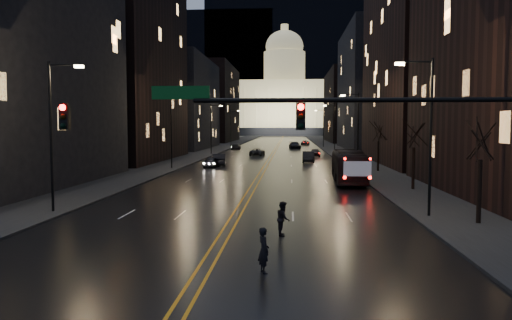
% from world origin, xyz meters
% --- Properties ---
extents(ground, '(900.00, 900.00, 0.00)m').
position_xyz_m(ground, '(0.00, 0.00, 0.00)').
color(ground, black).
rests_on(ground, ground).
extents(road, '(20.00, 320.00, 0.02)m').
position_xyz_m(road, '(0.00, 130.00, 0.01)').
color(road, black).
rests_on(road, ground).
extents(sidewalk_left, '(8.00, 320.00, 0.16)m').
position_xyz_m(sidewalk_left, '(-14.00, 130.00, 0.08)').
color(sidewalk_left, black).
rests_on(sidewalk_left, ground).
extents(sidewalk_right, '(8.00, 320.00, 0.16)m').
position_xyz_m(sidewalk_right, '(14.00, 130.00, 0.08)').
color(sidewalk_right, black).
rests_on(sidewalk_right, ground).
extents(center_line, '(0.62, 320.00, 0.01)m').
position_xyz_m(center_line, '(0.00, 130.00, 0.03)').
color(center_line, orange).
rests_on(center_line, road).
extents(building_left_near, '(12.00, 28.00, 22.00)m').
position_xyz_m(building_left_near, '(-21.00, 22.00, 11.00)').
color(building_left_near, black).
rests_on(building_left_near, ground).
extents(building_left_mid, '(12.00, 30.00, 28.00)m').
position_xyz_m(building_left_mid, '(-21.00, 54.00, 14.00)').
color(building_left_mid, black).
rests_on(building_left_mid, ground).
extents(building_left_far, '(12.00, 34.00, 20.00)m').
position_xyz_m(building_left_far, '(-21.00, 92.00, 10.00)').
color(building_left_far, black).
rests_on(building_left_far, ground).
extents(building_left_dist, '(12.00, 40.00, 24.00)m').
position_xyz_m(building_left_dist, '(-21.00, 140.00, 12.00)').
color(building_left_dist, black).
rests_on(building_left_dist, ground).
extents(building_right_tall, '(12.00, 30.00, 38.00)m').
position_xyz_m(building_right_tall, '(21.00, 50.00, 19.00)').
color(building_right_tall, black).
rests_on(building_right_tall, ground).
extents(building_right_mid, '(12.00, 34.00, 26.00)m').
position_xyz_m(building_right_mid, '(21.00, 92.00, 13.00)').
color(building_right_mid, black).
rests_on(building_right_mid, ground).
extents(building_right_dist, '(12.00, 40.00, 22.00)m').
position_xyz_m(building_right_dist, '(21.00, 140.00, 11.00)').
color(building_right_dist, black).
rests_on(building_right_dist, ground).
extents(mountain_ridge, '(520.00, 60.00, 130.00)m').
position_xyz_m(mountain_ridge, '(40.00, 380.00, 65.00)').
color(mountain_ridge, black).
rests_on(mountain_ridge, ground).
extents(capitol, '(90.00, 50.00, 58.50)m').
position_xyz_m(capitol, '(0.00, 250.00, 17.15)').
color(capitol, black).
rests_on(capitol, ground).
extents(traffic_signal, '(17.29, 0.45, 7.00)m').
position_xyz_m(traffic_signal, '(5.91, -0.00, 5.10)').
color(traffic_signal, black).
rests_on(traffic_signal, ground).
extents(streetlamp_right_near, '(2.13, 0.25, 9.00)m').
position_xyz_m(streetlamp_right_near, '(10.81, 10.00, 5.08)').
color(streetlamp_right_near, black).
rests_on(streetlamp_right_near, ground).
extents(streetlamp_left_near, '(2.13, 0.25, 9.00)m').
position_xyz_m(streetlamp_left_near, '(-10.81, 10.00, 5.08)').
color(streetlamp_left_near, black).
rests_on(streetlamp_left_near, ground).
extents(streetlamp_right_mid, '(2.13, 0.25, 9.00)m').
position_xyz_m(streetlamp_right_mid, '(10.81, 40.00, 5.08)').
color(streetlamp_right_mid, black).
rests_on(streetlamp_right_mid, ground).
extents(streetlamp_left_mid, '(2.13, 0.25, 9.00)m').
position_xyz_m(streetlamp_left_mid, '(-10.81, 40.00, 5.08)').
color(streetlamp_left_mid, black).
rests_on(streetlamp_left_mid, ground).
extents(streetlamp_right_far, '(2.13, 0.25, 9.00)m').
position_xyz_m(streetlamp_right_far, '(10.81, 70.00, 5.08)').
color(streetlamp_right_far, black).
rests_on(streetlamp_right_far, ground).
extents(streetlamp_left_far, '(2.13, 0.25, 9.00)m').
position_xyz_m(streetlamp_left_far, '(-10.81, 70.00, 5.08)').
color(streetlamp_left_far, black).
rests_on(streetlamp_left_far, ground).
extents(streetlamp_right_dist, '(2.13, 0.25, 9.00)m').
position_xyz_m(streetlamp_right_dist, '(10.81, 100.00, 5.08)').
color(streetlamp_right_dist, black).
rests_on(streetlamp_right_dist, ground).
extents(streetlamp_left_dist, '(2.13, 0.25, 9.00)m').
position_xyz_m(streetlamp_left_dist, '(-10.81, 100.00, 5.08)').
color(streetlamp_left_dist, black).
rests_on(streetlamp_left_dist, ground).
extents(tree_right_near, '(2.40, 2.40, 6.65)m').
position_xyz_m(tree_right_near, '(13.00, 8.00, 4.53)').
color(tree_right_near, black).
rests_on(tree_right_near, ground).
extents(tree_right_mid, '(2.40, 2.40, 6.65)m').
position_xyz_m(tree_right_mid, '(13.00, 22.00, 4.53)').
color(tree_right_mid, black).
rests_on(tree_right_mid, ground).
extents(tree_right_far, '(2.40, 2.40, 6.65)m').
position_xyz_m(tree_right_far, '(13.00, 38.00, 4.53)').
color(tree_right_far, black).
rests_on(tree_right_far, ground).
extents(bus, '(2.87, 10.79, 2.98)m').
position_xyz_m(bus, '(8.50, 27.49, 1.49)').
color(bus, black).
rests_on(bus, ground).
extents(oncoming_car_a, '(1.77, 4.01, 1.34)m').
position_xyz_m(oncoming_car_a, '(-6.58, 42.51, 0.67)').
color(oncoming_car_a, black).
rests_on(oncoming_car_a, ground).
extents(oncoming_car_b, '(2.18, 4.98, 1.59)m').
position_xyz_m(oncoming_car_b, '(-6.06, 45.70, 0.80)').
color(oncoming_car_b, black).
rests_on(oncoming_car_b, ground).
extents(oncoming_car_c, '(2.63, 4.81, 1.28)m').
position_xyz_m(oncoming_car_c, '(-2.50, 67.23, 0.64)').
color(oncoming_car_c, black).
rests_on(oncoming_car_c, ground).
extents(oncoming_car_d, '(2.19, 4.87, 1.38)m').
position_xyz_m(oncoming_car_d, '(-8.50, 88.04, 0.69)').
color(oncoming_car_d, black).
rests_on(oncoming_car_d, ground).
extents(receding_car_a, '(1.79, 4.82, 1.57)m').
position_xyz_m(receding_car_a, '(5.72, 52.02, 0.79)').
color(receding_car_a, black).
rests_on(receding_car_a, ground).
extents(receding_car_b, '(1.85, 4.23, 1.42)m').
position_xyz_m(receding_car_b, '(7.33, 64.81, 0.71)').
color(receding_car_b, black).
rests_on(receding_car_b, ground).
extents(receding_car_c, '(2.88, 5.65, 1.57)m').
position_xyz_m(receding_car_c, '(4.18, 92.59, 0.79)').
color(receding_car_c, black).
rests_on(receding_car_c, ground).
extents(receding_car_d, '(2.57, 4.65, 1.23)m').
position_xyz_m(receding_car_d, '(7.17, 114.19, 0.62)').
color(receding_car_d, black).
rests_on(receding_car_d, ground).
extents(pedestrian_a, '(0.60, 0.71, 1.66)m').
position_xyz_m(pedestrian_a, '(2.19, -1.14, 0.83)').
color(pedestrian_a, black).
rests_on(pedestrian_a, ground).
extents(pedestrian_b, '(0.44, 0.80, 1.65)m').
position_xyz_m(pedestrian_b, '(2.81, 5.00, 0.82)').
color(pedestrian_b, black).
rests_on(pedestrian_b, ground).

